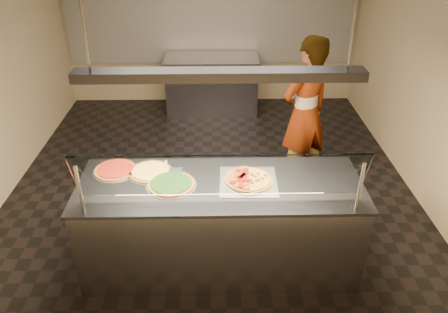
{
  "coord_description": "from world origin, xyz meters",
  "views": [
    {
      "loc": [
        0.06,
        -4.51,
        3.1
      ],
      "look_at": [
        0.14,
        -0.9,
        1.02
      ],
      "focal_mm": 35.0,
      "sensor_mm": 36.0,
      "label": 1
    }
  ],
  "objects_px": {
    "pizza_spatula": "(170,167)",
    "pizza_cheese": "(150,171)",
    "half_pizza_pepperoni": "(237,179)",
    "sneeze_guard": "(220,176)",
    "pizza_spinach": "(171,184)",
    "perforated_tray": "(248,181)",
    "prep_table": "(212,84)",
    "worker": "(305,114)",
    "half_pizza_sausage": "(260,179)",
    "serving_counter": "(220,224)",
    "heat_lamp_housing": "(220,75)",
    "pizza_tomato": "(115,170)"
  },
  "relations": [
    {
      "from": "sneeze_guard",
      "to": "pizza_cheese",
      "type": "xyz_separation_m",
      "value": [
        -0.65,
        0.54,
        -0.28
      ]
    },
    {
      "from": "half_pizza_pepperoni",
      "to": "sneeze_guard",
      "type": "bearing_deg",
      "value": -112.65
    },
    {
      "from": "pizza_spinach",
      "to": "half_pizza_pepperoni",
      "type": "bearing_deg",
      "value": 4.12
    },
    {
      "from": "perforated_tray",
      "to": "pizza_tomato",
      "type": "height_order",
      "value": "pizza_tomato"
    },
    {
      "from": "worker",
      "to": "heat_lamp_housing",
      "type": "relative_size",
      "value": 0.82
    },
    {
      "from": "serving_counter",
      "to": "pizza_tomato",
      "type": "relative_size",
      "value": 6.19
    },
    {
      "from": "pizza_cheese",
      "to": "pizza_spatula",
      "type": "bearing_deg",
      "value": 16.57
    },
    {
      "from": "pizza_cheese",
      "to": "pizza_spinach",
      "type": "bearing_deg",
      "value": -45.51
    },
    {
      "from": "half_pizza_pepperoni",
      "to": "half_pizza_sausage",
      "type": "distance_m",
      "value": 0.2
    },
    {
      "from": "pizza_spinach",
      "to": "pizza_tomato",
      "type": "relative_size",
      "value": 1.09
    },
    {
      "from": "serving_counter",
      "to": "half_pizza_sausage",
      "type": "distance_m",
      "value": 0.61
    },
    {
      "from": "half_pizza_pepperoni",
      "to": "heat_lamp_housing",
      "type": "xyz_separation_m",
      "value": [
        -0.15,
        -0.02,
        0.99
      ]
    },
    {
      "from": "worker",
      "to": "sneeze_guard",
      "type": "bearing_deg",
      "value": 28.02
    },
    {
      "from": "half_pizza_sausage",
      "to": "worker",
      "type": "height_order",
      "value": "worker"
    },
    {
      "from": "perforated_tray",
      "to": "pizza_cheese",
      "type": "relative_size",
      "value": 1.24
    },
    {
      "from": "prep_table",
      "to": "pizza_spatula",
      "type": "bearing_deg",
      "value": -96.07
    },
    {
      "from": "half_pizza_sausage",
      "to": "pizza_cheese",
      "type": "distance_m",
      "value": 1.02
    },
    {
      "from": "half_pizza_sausage",
      "to": "sneeze_guard",
      "type": "bearing_deg",
      "value": -134.15
    },
    {
      "from": "pizza_spinach",
      "to": "pizza_cheese",
      "type": "xyz_separation_m",
      "value": [
        -0.21,
        0.22,
        -0.0
      ]
    },
    {
      "from": "prep_table",
      "to": "sneeze_guard",
      "type": "bearing_deg",
      "value": -88.64
    },
    {
      "from": "pizza_tomato",
      "to": "prep_table",
      "type": "height_order",
      "value": "pizza_tomato"
    },
    {
      "from": "sneeze_guard",
      "to": "worker",
      "type": "relative_size",
      "value": 1.24
    },
    {
      "from": "serving_counter",
      "to": "heat_lamp_housing",
      "type": "xyz_separation_m",
      "value": [
        -0.0,
        0.0,
        1.48
      ]
    },
    {
      "from": "perforated_tray",
      "to": "half_pizza_sausage",
      "type": "bearing_deg",
      "value": 0.37
    },
    {
      "from": "perforated_tray",
      "to": "prep_table",
      "type": "bearing_deg",
      "value": 95.36
    },
    {
      "from": "half_pizza_sausage",
      "to": "prep_table",
      "type": "xyz_separation_m",
      "value": [
        -0.46,
        3.76,
        -0.49
      ]
    },
    {
      "from": "pizza_spatula",
      "to": "prep_table",
      "type": "xyz_separation_m",
      "value": [
        0.38,
        3.53,
        -0.49
      ]
    },
    {
      "from": "half_pizza_sausage",
      "to": "pizza_spinach",
      "type": "xyz_separation_m",
      "value": [
        -0.79,
        -0.04,
        -0.01
      ]
    },
    {
      "from": "sneeze_guard",
      "to": "pizza_cheese",
      "type": "bearing_deg",
      "value": 140.17
    },
    {
      "from": "serving_counter",
      "to": "pizza_spatula",
      "type": "bearing_deg",
      "value": 152.03
    },
    {
      "from": "half_pizza_sausage",
      "to": "pizza_cheese",
      "type": "xyz_separation_m",
      "value": [
        -1.01,
        0.17,
        -0.01
      ]
    },
    {
      "from": "pizza_spatula",
      "to": "pizza_cheese",
      "type": "bearing_deg",
      "value": -163.43
    },
    {
      "from": "pizza_cheese",
      "to": "worker",
      "type": "bearing_deg",
      "value": 37.1
    },
    {
      "from": "half_pizza_sausage",
      "to": "pizza_spinach",
      "type": "distance_m",
      "value": 0.8
    },
    {
      "from": "serving_counter",
      "to": "prep_table",
      "type": "height_order",
      "value": "same"
    },
    {
      "from": "heat_lamp_housing",
      "to": "prep_table",
      "type": "bearing_deg",
      "value": 91.48
    },
    {
      "from": "serving_counter",
      "to": "perforated_tray",
      "type": "bearing_deg",
      "value": 5.54
    },
    {
      "from": "half_pizza_pepperoni",
      "to": "pizza_spinach",
      "type": "height_order",
      "value": "half_pizza_pepperoni"
    },
    {
      "from": "sneeze_guard",
      "to": "pizza_tomato",
      "type": "bearing_deg",
      "value": 149.48
    },
    {
      "from": "perforated_tray",
      "to": "sneeze_guard",
      "type": "bearing_deg",
      "value": -124.73
    },
    {
      "from": "pizza_spatula",
      "to": "prep_table",
      "type": "relative_size",
      "value": 0.15
    },
    {
      "from": "half_pizza_pepperoni",
      "to": "pizza_tomato",
      "type": "distance_m",
      "value": 1.16
    },
    {
      "from": "sneeze_guard",
      "to": "pizza_spatula",
      "type": "relative_size",
      "value": 10.03
    },
    {
      "from": "pizza_spinach",
      "to": "pizza_tomato",
      "type": "height_order",
      "value": "pizza_spinach"
    },
    {
      "from": "half_pizza_pepperoni",
      "to": "half_pizza_sausage",
      "type": "xyz_separation_m",
      "value": [
        0.2,
        0.0,
        -0.01
      ]
    },
    {
      "from": "sneeze_guard",
      "to": "half_pizza_pepperoni",
      "type": "relative_size",
      "value": 5.41
    },
    {
      "from": "sneeze_guard",
      "to": "worker",
      "type": "bearing_deg",
      "value": 60.38
    },
    {
      "from": "serving_counter",
      "to": "pizza_cheese",
      "type": "relative_size",
      "value": 6.04
    },
    {
      "from": "half_pizza_sausage",
      "to": "heat_lamp_housing",
      "type": "bearing_deg",
      "value": -175.94
    },
    {
      "from": "perforated_tray",
      "to": "pizza_cheese",
      "type": "distance_m",
      "value": 0.92
    }
  ]
}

